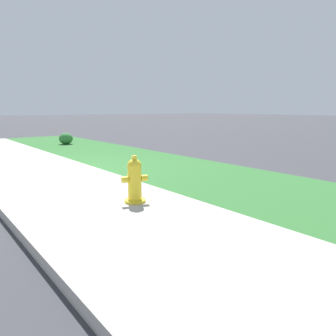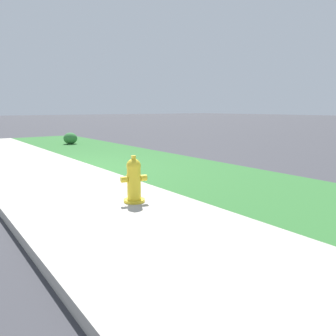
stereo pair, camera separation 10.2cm
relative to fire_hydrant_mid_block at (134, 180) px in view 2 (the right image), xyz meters
The scene contains 5 objects.
ground_plane 3.07m from the fire_hydrant_mid_block, behind, with size 120.00×120.00×0.00m, color #38383D.
sidewalk_pavement 3.07m from the fire_hydrant_mid_block, behind, with size 18.00×2.27×0.01m, color #ADA89E.
grass_verge 3.73m from the fire_hydrant_mid_block, 144.62° to the left, with size 18.00×2.77×0.01m, color #2D662D.
fire_hydrant_mid_block is the anchor object (origin of this frame).
shrub_bush_near_lamp 8.37m from the fire_hydrant_mid_block, 165.74° to the left, with size 0.50×0.50×0.43m.
Camera 2 is at (6.94, -1.93, 1.32)m, focal length 35.00 mm.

